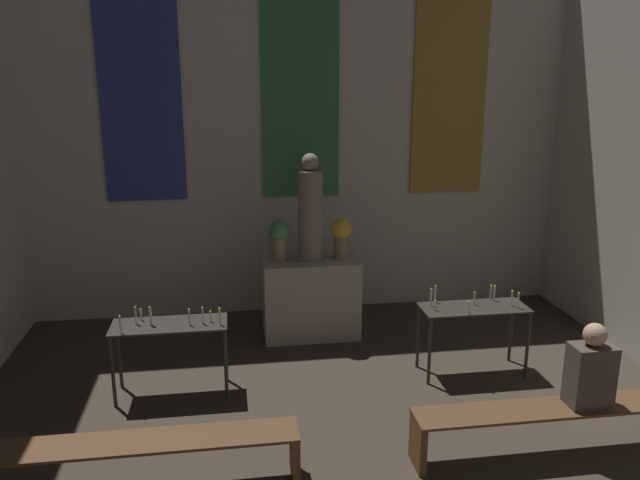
# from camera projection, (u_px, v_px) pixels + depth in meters

# --- Properties ---
(wall_back) EXTENTS (7.40, 0.16, 5.03)m
(wall_back) POSITION_uv_depth(u_px,v_px,m) (300.00, 125.00, 8.20)
(wall_back) COLOR beige
(wall_back) RESTS_ON ground_plane
(altar) EXTENTS (1.17, 0.65, 0.99)m
(altar) POSITION_uv_depth(u_px,v_px,m) (311.00, 297.00, 7.79)
(altar) COLOR #ADA38E
(altar) RESTS_ON ground_plane
(statue) EXTENTS (0.30, 0.30, 1.30)m
(statue) POSITION_uv_depth(u_px,v_px,m) (310.00, 211.00, 7.51)
(statue) COLOR gray
(statue) RESTS_ON altar
(flower_vase_left) EXTENTS (0.26, 0.26, 0.50)m
(flower_vase_left) POSITION_uv_depth(u_px,v_px,m) (279.00, 238.00, 7.53)
(flower_vase_left) COLOR #937A5B
(flower_vase_left) RESTS_ON altar
(flower_vase_right) EXTENTS (0.26, 0.26, 0.50)m
(flower_vase_right) POSITION_uv_depth(u_px,v_px,m) (341.00, 236.00, 7.64)
(flower_vase_right) COLOR #937A5B
(flower_vase_right) RESTS_ON altar
(candle_rack_left) EXTENTS (1.15, 0.46, 0.97)m
(candle_rack_left) POSITION_uv_depth(u_px,v_px,m) (170.00, 333.00, 6.27)
(candle_rack_left) COLOR #332D28
(candle_rack_left) RESTS_ON ground_plane
(candle_rack_right) EXTENTS (1.15, 0.46, 0.97)m
(candle_rack_right) POSITION_uv_depth(u_px,v_px,m) (474.00, 316.00, 6.73)
(candle_rack_right) COLOR #332D28
(candle_rack_right) RESTS_ON ground_plane
(pew_back_left) EXTENTS (2.49, 0.36, 0.45)m
(pew_back_left) POSITION_uv_depth(u_px,v_px,m) (139.00, 453.00, 4.83)
(pew_back_left) COLOR brown
(pew_back_left) RESTS_ON ground_plane
(pew_back_right) EXTENTS (2.49, 0.36, 0.45)m
(pew_back_right) POSITION_uv_depth(u_px,v_px,m) (556.00, 418.00, 5.33)
(pew_back_right) COLOR brown
(pew_back_right) RESTS_ON ground_plane
(person_seated) EXTENTS (0.36, 0.24, 0.74)m
(person_seated) POSITION_uv_depth(u_px,v_px,m) (591.00, 370.00, 5.26)
(person_seated) COLOR #4C4238
(person_seated) RESTS_ON pew_back_right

